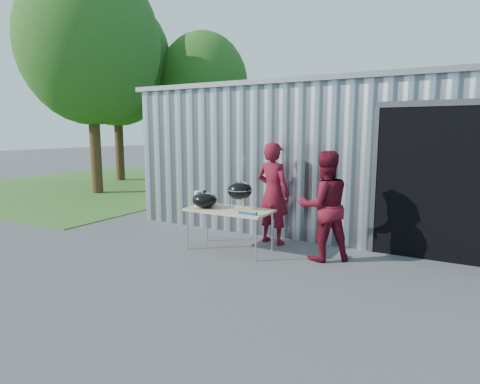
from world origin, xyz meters
The scene contains 14 objects.
ground centered at (0.00, 0.00, 0.00)m, with size 80.00×80.00×0.00m, color #424244.
building centered at (0.92, 4.59, 1.54)m, with size 8.20×6.20×3.10m.
grass_patch centered at (-9.00, 6.00, 0.01)m, with size 10.00×12.00×0.02m, color #2D591E.
tree_left centered at (-7.50, 4.00, 4.90)m, with size 4.54×4.54×7.52m.
tree_mid centered at (-9.50, 7.00, 4.92)m, with size 4.56×4.56×7.56m.
tree_far centered at (-6.50, 9.00, 4.05)m, with size 3.76×3.76×6.23m.
folding_table centered at (-0.15, 0.51, 0.71)m, with size 1.50×0.75×0.75m.
kettle_grill centered at (0.02, 0.59, 1.17)m, with size 0.44×0.44×0.94m.
grill_lid centered at (-0.61, 0.41, 0.89)m, with size 0.44×0.44×0.32m.
paper_towels centered at (-0.79, 0.46, 0.89)m, with size 0.12×0.12×0.28m, color white.
white_tub centered at (-0.70, 0.70, 0.80)m, with size 0.20×0.15×0.10m, color white.
foil_box centered at (0.35, 0.26, 0.78)m, with size 0.32×0.06×0.06m.
person_cook centered at (0.32, 1.33, 0.96)m, with size 0.70×0.46×1.91m, color maroon.
person_bystander centered at (1.46, 0.84, 0.90)m, with size 0.88×0.68×1.80m, color maroon.
Camera 1 is at (3.42, -5.44, 2.12)m, focal length 30.00 mm.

